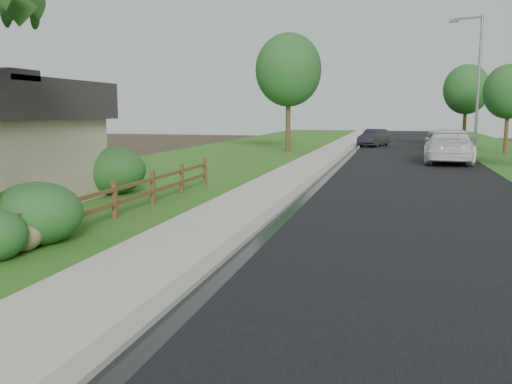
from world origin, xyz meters
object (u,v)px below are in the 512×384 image
(ranch_fence, at_px, (91,205))
(dark_car_mid, at_px, (441,140))
(streetlight, at_px, (476,77))
(white_suv, at_px, (449,146))

(ranch_fence, relative_size, dark_car_mid, 3.98)
(ranch_fence, xyz_separation_m, streetlight, (12.14, 25.37, 4.46))
(white_suv, distance_m, streetlight, 6.21)
(dark_car_mid, distance_m, streetlight, 8.75)
(ranch_fence, bearing_deg, streetlight, 64.43)
(white_suv, xyz_separation_m, dark_car_mid, (0.45, 11.81, -0.24))
(ranch_fence, distance_m, streetlight, 28.47)
(white_suv, height_order, dark_car_mid, white_suv)
(white_suv, distance_m, dark_car_mid, 11.82)
(dark_car_mid, height_order, streetlight, streetlight)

